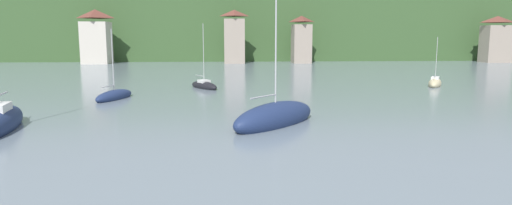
% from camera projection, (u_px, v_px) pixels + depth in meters
% --- Properties ---
extents(wooded_hillside, '(352.00, 51.36, 30.10)m').
position_uv_depth(wooded_hillside, '(289.00, 34.00, 123.98)').
color(wooded_hillside, '#38562D').
rests_on(wooded_hillside, ground_plane).
extents(shore_building_west, '(5.48, 5.22, 10.83)m').
position_uv_depth(shore_building_west, '(96.00, 37.00, 87.19)').
color(shore_building_west, beige).
rests_on(shore_building_west, ground_plane).
extents(shore_building_westcentral, '(4.35, 3.86, 10.81)m').
position_uv_depth(shore_building_westcentral, '(234.00, 37.00, 88.28)').
color(shore_building_westcentral, gray).
rests_on(shore_building_westcentral, ground_plane).
extents(shore_building_central, '(3.83, 5.33, 9.71)m').
position_uv_depth(shore_building_central, '(301.00, 40.00, 89.91)').
color(shore_building_central, gray).
rests_on(shore_building_central, ground_plane).
extents(shore_building_eastcentral, '(5.69, 4.16, 9.76)m').
position_uv_depth(shore_building_eastcentral, '(496.00, 40.00, 91.94)').
color(shore_building_eastcentral, gray).
rests_on(shore_building_eastcentral, ground_plane).
extents(sailboat_far_2, '(2.80, 5.34, 6.18)m').
position_uv_depth(sailboat_far_2, '(114.00, 96.00, 36.69)').
color(sailboat_far_2, navy).
rests_on(sailboat_far_2, ground_plane).
extents(sailboat_far_4, '(3.63, 4.91, 6.85)m').
position_uv_depth(sailboat_far_4, '(204.00, 86.00, 44.71)').
color(sailboat_far_4, black).
rests_on(sailboat_far_4, ground_plane).
extents(sailboat_mid_5, '(6.46, 6.96, 8.92)m').
position_uv_depth(sailboat_mid_5, '(275.00, 118.00, 25.81)').
color(sailboat_mid_5, navy).
rests_on(sailboat_mid_5, ground_plane).
extents(sailboat_far_6, '(3.38, 4.61, 5.57)m').
position_uv_depth(sailboat_far_6, '(435.00, 83.00, 46.65)').
color(sailboat_far_6, '#CCBC8E').
rests_on(sailboat_far_6, ground_plane).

